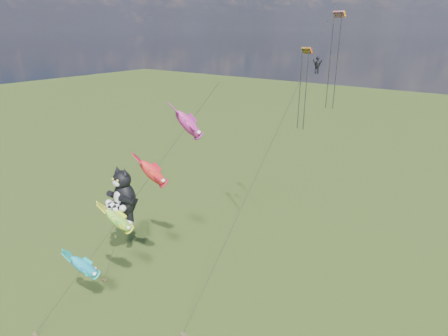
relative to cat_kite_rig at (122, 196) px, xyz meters
The scene contains 4 objects.
ground 11.42m from the cat_kite_rig, 138.77° to the right, with size 300.00×300.00×0.00m, color #20350D.
cat_kite_rig is the anchor object (origin of this frame).
fish_windsock_rig 6.97m from the cat_kite_rig, 28.64° to the right, with size 9.16×13.21×19.50m.
parafoil_rig 20.97m from the cat_kite_rig, 39.02° to the left, with size 4.94×17.13×26.21m.
Camera 1 is at (32.83, -15.17, 23.22)m, focal length 30.00 mm.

